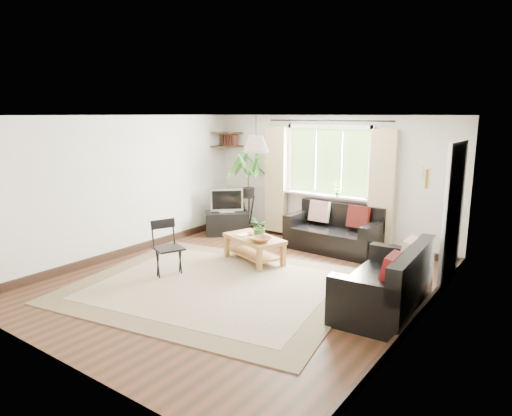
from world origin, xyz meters
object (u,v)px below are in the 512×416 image
Objects in this scene: sofa_right at (384,279)px; folding_chair at (169,249)px; palm_stand at (248,193)px; coffee_table at (254,249)px; tv_stand at (227,223)px; sofa_back at (334,229)px.

folding_chair reaches higher than sofa_right.
palm_stand reaches higher than folding_chair.
coffee_table is 1.87m from tv_stand.
coffee_table is 1.23× the size of tv_stand.
tv_stand is at bearing -132.29° from palm_stand.
palm_stand is at bearing 5.21° from tv_stand.
sofa_back is at bearing -36.47° from tv_stand.
sofa_back is 2.02m from palm_stand.
sofa_back is 1.58m from coffee_table.
sofa_back is 3.02m from folding_chair.
sofa_right is 3.15m from folding_chair.
palm_stand is at bearing -122.64° from sofa_right.
palm_stand is at bearing 33.09° from folding_chair.
palm_stand is 2.84m from folding_chair.
palm_stand is (-3.61, 2.03, 0.44)m from sofa_right.
folding_chair is (-0.65, -1.30, 0.21)m from coffee_table.
sofa_back is 1.97× the size of folding_chair.
sofa_back is at bearing -2.63° from palm_stand.
folding_chair is (0.84, -2.43, 0.19)m from tv_stand.
palm_stand is at bearing 129.27° from coffee_table.
sofa_back is at bearing 60.38° from coffee_table.
coffee_table is at bearing -79.57° from tv_stand.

